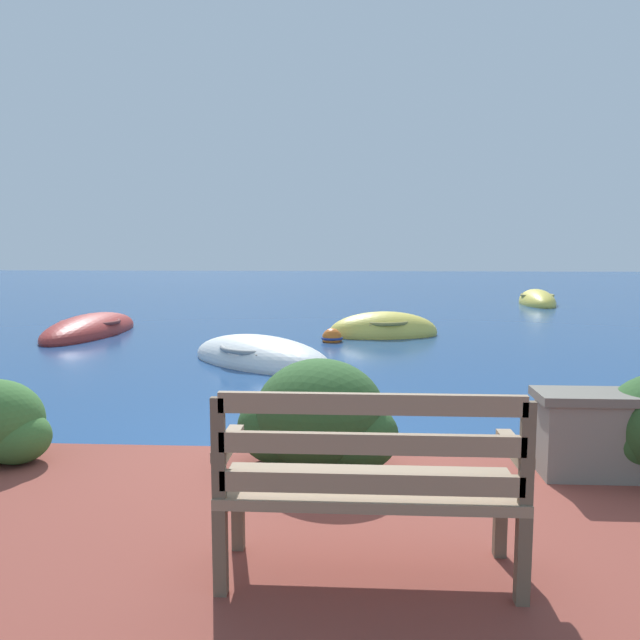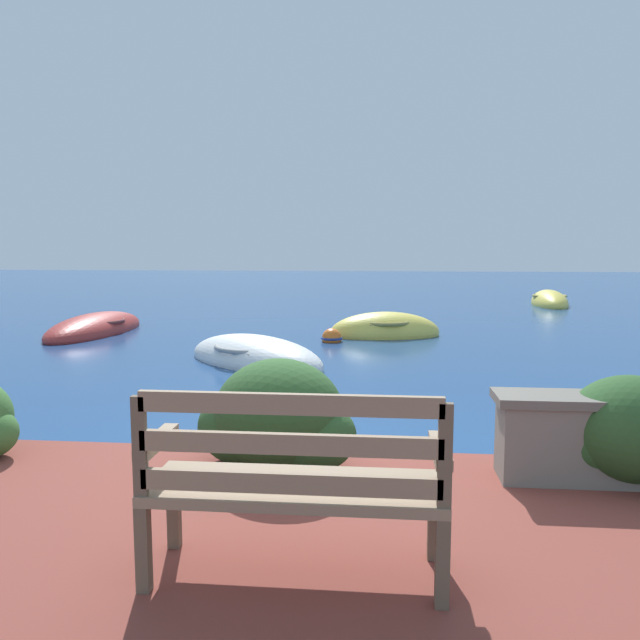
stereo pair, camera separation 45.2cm
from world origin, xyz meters
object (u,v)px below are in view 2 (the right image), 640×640
mooring_buoy (332,338)px  rowboat_nearest (255,359)px  rowboat_outer (549,303)px  rowboat_mid (96,330)px  park_bench (294,480)px  rowboat_far (385,332)px

mooring_buoy → rowboat_nearest: bearing=-114.4°
rowboat_outer → mooring_buoy: bearing=-32.0°
rowboat_mid → mooring_buoy: size_ratio=8.38×
park_bench → rowboat_mid: 10.93m
rowboat_nearest → rowboat_outer: bearing=94.6°
rowboat_far → mooring_buoy: 1.29m
rowboat_nearest → rowboat_outer: size_ratio=1.00×
rowboat_mid → rowboat_far: (5.92, 0.08, 0.01)m
park_bench → rowboat_mid: park_bench is taller
park_bench → mooring_buoy: size_ratio=3.41×
rowboat_far → mooring_buoy: bearing=27.8°
rowboat_far → mooring_buoy: rowboat_far is taller
rowboat_far → rowboat_mid: bearing=-11.4°
mooring_buoy → park_bench: bearing=-86.8°
park_bench → mooring_buoy: bearing=91.2°
rowboat_nearest → rowboat_mid: size_ratio=0.84×
rowboat_mid → rowboat_far: 5.92m
rowboat_outer → rowboat_nearest: bearing=-29.5°
rowboat_outer → rowboat_mid: bearing=-51.6°
rowboat_mid → rowboat_far: size_ratio=1.44×
rowboat_nearest → park_bench: bearing=-37.6°
rowboat_far → park_bench: bearing=74.8°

